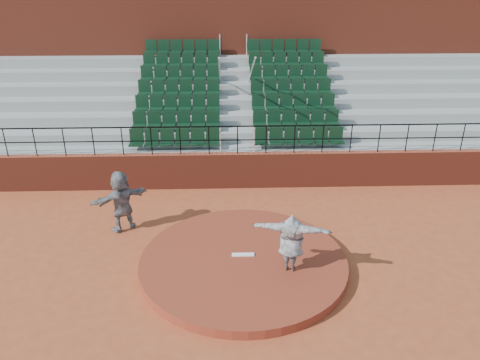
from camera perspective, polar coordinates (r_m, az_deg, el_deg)
The scene contains 9 objects.
ground at distance 12.73m, azimuth 0.39°, elevation -10.45°, with size 90.00×90.00×0.00m, color #A84826.
pitchers_mound at distance 12.66m, azimuth 0.39°, elevation -9.99°, with size 5.50×5.50×0.25m, color maroon.
pitching_rubber at distance 12.70m, azimuth 0.37°, elevation -9.09°, with size 0.60×0.15×0.03m, color white.
boundary_wall at distance 16.80m, azimuth -0.29°, elevation 1.20°, with size 24.00×0.30×1.30m, color maroon.
wall_railing at distance 16.30m, azimuth -0.30°, elevation 5.66°, with size 24.04×0.05×1.03m.
seating_deck at distance 19.95m, azimuth -0.61°, elevation 7.44°, with size 24.00×5.97×4.63m.
press_box_facade at distance 23.33m, azimuth -0.88°, elevation 15.26°, with size 24.00×3.00×7.10m, color maroon.
pitcher at distance 11.83m, azimuth 6.25°, elevation -7.55°, with size 1.95×0.53×1.58m, color black.
fielder at distance 14.37m, azimuth -14.27°, elevation -2.51°, with size 1.76×0.56×1.90m, color black.
Camera 1 is at (-0.44, -10.43, 7.29)m, focal length 35.00 mm.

